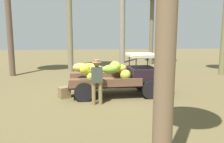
% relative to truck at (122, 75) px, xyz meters
% --- Properties ---
extents(ground_plane, '(60.00, 60.00, 0.00)m').
position_rel_truck_xyz_m(ground_plane, '(-0.83, 0.04, -0.91)').
color(ground_plane, brown).
extents(truck, '(4.53, 1.98, 1.83)m').
position_rel_truck_xyz_m(truck, '(0.00, 0.00, 0.00)').
color(truck, black).
rests_on(truck, ground).
extents(farmer, '(0.52, 0.47, 1.75)m').
position_rel_truck_xyz_m(farmer, '(-1.15, -1.30, 0.08)').
color(farmer, olive).
rests_on(farmer, ground).
extents(wooden_crate, '(0.57, 0.54, 0.46)m').
position_rel_truck_xyz_m(wooden_crate, '(-2.50, -0.20, -0.68)').
color(wooden_crate, olive).
rests_on(wooden_crate, ground).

